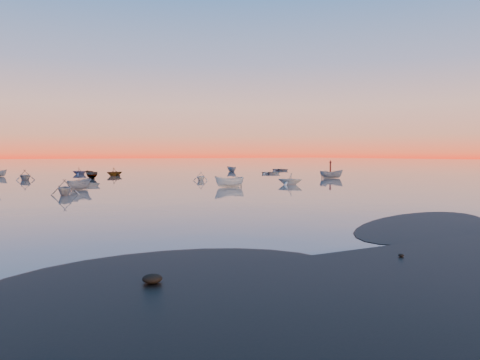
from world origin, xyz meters
TOP-DOWN VIEW (x-y plane):
  - ground at (0.00, 100.00)m, footprint 600.00×600.00m
  - mud_lobes at (0.00, -1.00)m, footprint 140.00×6.00m
  - moored_fleet at (0.00, 53.00)m, footprint 124.00×58.00m
  - boat_near_center at (-13.53, 38.13)m, footprint 3.77×3.96m
  - boat_near_right at (13.41, 34.36)m, footprint 3.65×3.41m
  - channel_marker at (35.55, 52.74)m, footprint 0.87×0.87m

SIDE VIEW (x-z plane):
  - ground at x=0.00m, z-range 0.00..0.00m
  - moored_fleet at x=0.00m, z-range -0.60..0.60m
  - boat_near_center at x=-13.53m, z-range -0.67..0.67m
  - boat_near_right at x=13.41m, z-range -0.60..0.60m
  - mud_lobes at x=0.00m, z-range -0.03..0.05m
  - channel_marker at x=35.55m, z-range -0.32..2.77m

